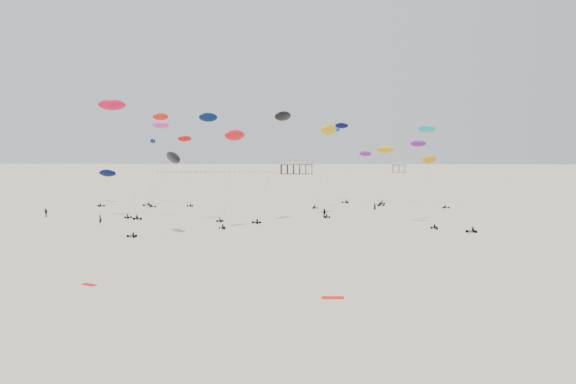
# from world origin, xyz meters

# --- Properties ---
(ground_plane) EXTENTS (900.00, 900.00, 0.00)m
(ground_plane) POSITION_xyz_m (0.00, 200.00, 0.00)
(ground_plane) COLOR beige
(pavilion_main) EXTENTS (21.00, 13.00, 9.80)m
(pavilion_main) POSITION_xyz_m (-10.00, 350.00, 4.22)
(pavilion_main) COLOR brown
(pavilion_main) RESTS_ON ground
(pavilion_small) EXTENTS (9.00, 7.00, 8.00)m
(pavilion_small) POSITION_xyz_m (60.00, 380.00, 3.49)
(pavilion_small) COLOR brown
(pavilion_small) RESTS_ON ground
(pier_fence) EXTENTS (80.20, 0.20, 1.50)m
(pier_fence) POSITION_xyz_m (-62.00, 350.00, 0.77)
(pier_fence) COLOR black
(pier_fence) RESTS_ON ground
(rig_0) EXTENTS (4.23, 16.76, 18.22)m
(rig_0) POSITION_xyz_m (28.31, 101.08, 9.66)
(rig_0) COLOR black
(rig_0) RESTS_ON ground
(rig_1) EXTENTS (9.70, 4.27, 22.81)m
(rig_1) POSITION_xyz_m (-30.52, 104.79, 15.87)
(rig_1) COLOR black
(rig_1) RESTS_ON ground
(rig_2) EXTENTS (9.03, 14.91, 22.23)m
(rig_2) POSITION_xyz_m (28.79, 94.74, 13.15)
(rig_2) COLOR black
(rig_2) RESTS_ON ground
(rig_3) EXTENTS (7.31, 3.74, 20.77)m
(rig_3) POSITION_xyz_m (7.19, 128.14, 11.79)
(rig_3) COLOR black
(rig_3) RESTS_ON ground
(rig_4) EXTENTS (8.06, 16.75, 21.63)m
(rig_4) POSITION_xyz_m (34.00, 141.66, 13.58)
(rig_4) COLOR black
(rig_4) RESTS_ON ground
(rig_5) EXTENTS (5.72, 4.78, 22.50)m
(rig_5) POSITION_xyz_m (-16.72, 100.20, 17.70)
(rig_5) COLOR black
(rig_5) RESTS_ON ground
(rig_6) EXTENTS (5.36, 5.02, 18.65)m
(rig_6) POSITION_xyz_m (-10.28, 89.17, 15.15)
(rig_6) COLOR black
(rig_6) RESTS_ON ground
(rig_7) EXTENTS (6.07, 12.43, 16.84)m
(rig_7) POSITION_xyz_m (19.84, 141.23, 8.66)
(rig_7) COLOR black
(rig_7) RESTS_ON ground
(rig_8) EXTENTS (5.36, 9.99, 16.56)m
(rig_8) POSITION_xyz_m (24.09, 146.53, 12.57)
(rig_8) COLOR black
(rig_8) RESTS_ON ground
(rig_9) EXTENTS (5.85, 9.37, 19.14)m
(rig_9) POSITION_xyz_m (-30.56, 135.59, 14.04)
(rig_9) COLOR black
(rig_9) RESTS_ON ground
(rig_10) EXTENTS (4.68, 14.48, 24.07)m
(rig_10) POSITION_xyz_m (12.29, 151.33, 16.42)
(rig_10) COLOR black
(rig_10) RESTS_ON ground
(rig_11) EXTENTS (3.45, 7.36, 17.94)m
(rig_11) POSITION_xyz_m (-38.45, 131.35, 10.14)
(rig_11) COLOR black
(rig_11) RESTS_ON ground
(rig_12) EXTENTS (4.79, 12.04, 23.33)m
(rig_12) POSITION_xyz_m (-39.12, 138.40, 16.52)
(rig_12) COLOR black
(rig_12) RESTS_ON ground
(rig_13) EXTENTS (9.34, 8.46, 15.26)m
(rig_13) POSITION_xyz_m (-20.22, 81.56, 12.22)
(rig_13) COLOR black
(rig_13) RESTS_ON ground
(rig_14) EXTENTS (10.91, 7.30, 26.00)m
(rig_14) POSITION_xyz_m (-38.45, 104.93, 21.52)
(rig_14) COLOR black
(rig_14) RESTS_ON ground
(rig_15) EXTENTS (5.37, 11.49, 20.97)m
(rig_15) POSITION_xyz_m (7.72, 113.53, 17.93)
(rig_15) COLOR black
(rig_15) RESTS_ON ground
(rig_16) EXTENTS (7.36, 16.41, 15.42)m
(rig_16) POSITION_xyz_m (-54.60, 140.82, 7.37)
(rig_16) COLOR black
(rig_16) RESTS_ON ground
(rig_17) EXTENTS (8.59, 8.34, 22.96)m
(rig_17) POSITION_xyz_m (-2.53, 100.41, 18.71)
(rig_17) COLOR black
(rig_17) RESTS_ON ground
(spectator_0) EXTENTS (0.95, 0.85, 2.18)m
(spectator_0) POSITION_xyz_m (-37.76, 93.84, 0.00)
(spectator_0) COLOR black
(spectator_0) RESTS_ON ground
(spectator_1) EXTENTS (1.22, 0.96, 2.19)m
(spectator_1) POSITION_xyz_m (6.83, 108.66, 0.00)
(spectator_1) COLOR black
(spectator_1) RESTS_ON ground
(spectator_2) EXTENTS (1.50, 1.09, 2.27)m
(spectator_2) POSITION_xyz_m (-54.89, 105.75, 0.00)
(spectator_2) COLOR black
(spectator_2) RESTS_ON ground
(spectator_3) EXTENTS (0.98, 0.88, 2.23)m
(spectator_3) POSITION_xyz_m (19.19, 122.99, 0.00)
(spectator_3) COLOR black
(spectator_3) RESTS_ON ground
(grounded_kite_a) EXTENTS (2.25, 1.03, 0.08)m
(grounded_kite_a) POSITION_xyz_m (7.26, 39.94, 0.00)
(grounded_kite_a) COLOR red
(grounded_kite_a) RESTS_ON ground
(grounded_kite_b) EXTENTS (1.92, 1.45, 0.07)m
(grounded_kite_b) POSITION_xyz_m (-18.91, 43.81, 0.00)
(grounded_kite_b) COLOR red
(grounded_kite_b) RESTS_ON ground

